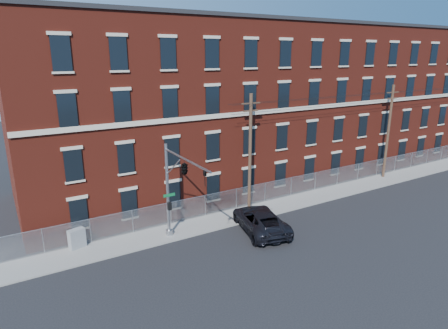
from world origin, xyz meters
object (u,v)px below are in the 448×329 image
traffic_signal_mast (180,176)px  pickup_truck (260,220)px  utility_cabinet (77,238)px  utility_pole_near (250,151)px

traffic_signal_mast → pickup_truck: bearing=-3.6°
pickup_truck → traffic_signal_mast: bearing=10.4°
pickup_truck → utility_cabinet: (-12.69, 4.22, -0.07)m
traffic_signal_mast → pickup_truck: size_ratio=1.11×
traffic_signal_mast → utility_pole_near: utility_pole_near is taller
traffic_signal_mast → utility_cabinet: (-6.29, 3.82, -4.58)m
utility_pole_near → utility_cabinet: 15.00m
utility_pole_near → pickup_truck: (-1.60, -3.82, -4.46)m
traffic_signal_mast → utility_pole_near: (8.00, 3.42, -0.05)m
traffic_signal_mast → utility_cabinet: size_ratio=5.09×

